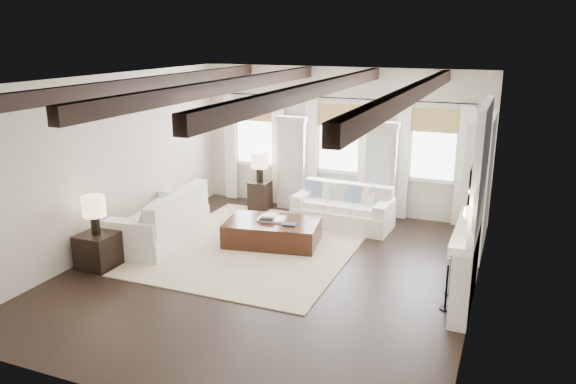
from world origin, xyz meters
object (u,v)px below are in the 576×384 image
at_px(sofa_left, 164,221).
at_px(sofa_back, 344,209).
at_px(side_table_back, 260,196).
at_px(side_table_front, 98,250).
at_px(ottoman, 272,232).

bearing_deg(sofa_left, sofa_back, 36.70).
distance_m(sofa_back, side_table_back, 2.11).
xyz_separation_m(sofa_back, side_table_back, (-2.08, 0.33, -0.02)).
distance_m(sofa_left, side_table_front, 1.52).
height_order(sofa_back, sofa_left, sofa_left).
height_order(sofa_back, ottoman, sofa_back).
distance_m(sofa_back, sofa_left, 3.67).
xyz_separation_m(side_table_front, side_table_back, (1.20, 4.00, 0.03)).
bearing_deg(side_table_front, sofa_back, 48.23).
bearing_deg(sofa_back, side_table_back, 171.08).
bearing_deg(side_table_back, sofa_back, -8.92).
bearing_deg(ottoman, side_table_back, 111.32).
height_order(sofa_back, side_table_front, sofa_back).
distance_m(ottoman, side_table_front, 3.16).
bearing_deg(sofa_left, side_table_front, -102.83).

